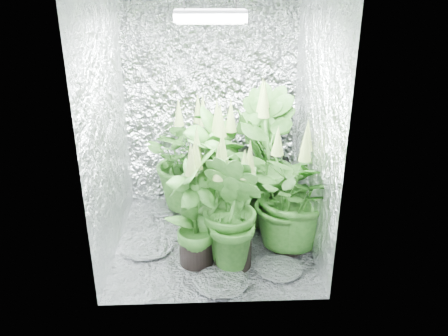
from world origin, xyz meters
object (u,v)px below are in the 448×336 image
plant_b (216,174)px  plant_e (291,192)px  plant_g (233,211)px  grow_lamp (210,16)px  plant_c (261,159)px  plant_a (191,157)px  plant_f (195,208)px  plant_d (212,195)px  circulation_fan (272,192)px

plant_b → plant_e: (0.59, -0.32, -0.03)m
plant_e → plant_g: bearing=-154.2°
grow_lamp → plant_c: size_ratio=0.38×
plant_a → plant_g: plant_a is taller
plant_f → plant_g: size_ratio=1.01×
plant_c → plant_d: (-0.44, -0.44, -0.13)m
grow_lamp → plant_f: bearing=-112.8°
plant_e → circulation_fan: (-0.03, 0.75, -0.36)m
plant_g → plant_a: bearing=109.1°
plant_f → circulation_fan: bearing=52.1°
plant_b → plant_d: 0.29m
plant_b → circulation_fan: plant_b is taller
plant_f → plant_g: plant_f is taller
plant_e → plant_c: bearing=111.6°
plant_d → plant_e: plant_e is taller
plant_a → plant_d: (0.19, -0.74, -0.04)m
plant_c → plant_d: 0.63m
grow_lamp → plant_c: grow_lamp is taller
plant_a → plant_f: 0.96m
grow_lamp → plant_a: size_ratio=0.42×
circulation_fan → plant_b: bearing=-139.0°
plant_e → plant_f: bearing=-166.4°
plant_c → plant_e: plant_c is taller
plant_e → plant_g: (-0.47, -0.23, -0.04)m
plant_b → plant_e: plant_b is taller
plant_e → plant_f: (-0.76, -0.18, -0.03)m
plant_f → circulation_fan: (0.73, 0.94, -0.33)m
plant_e → plant_b: bearing=151.8°
grow_lamp → plant_a: grow_lamp is taller
grow_lamp → plant_f: size_ratio=0.48×
grow_lamp → plant_b: size_ratio=0.43×
grow_lamp → plant_g: (0.15, -0.36, -1.36)m
plant_b → grow_lamp: bearing=-99.5°
plant_f → circulation_fan: 1.23m
plant_c → plant_f: plant_c is taller
plant_f → plant_b: bearing=71.9°
plant_a → plant_c: bearing=-25.4°
grow_lamp → plant_a: bearing=107.0°
circulation_fan → plant_d: bearing=-126.4°
plant_d → plant_g: (0.15, -0.26, -0.01)m
grow_lamp → plant_f: grow_lamp is taller
plant_b → plant_d: plant_b is taller
plant_e → plant_d: bearing=177.0°
plant_b → plant_g: 0.56m
plant_d → circulation_fan: plant_d is taller
plant_b → plant_g: size_ratio=1.14×
plant_f → plant_g: 0.29m
plant_a → plant_e: size_ratio=1.09×
plant_c → grow_lamp: bearing=-142.1°
plant_e → circulation_fan: plant_e is taller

